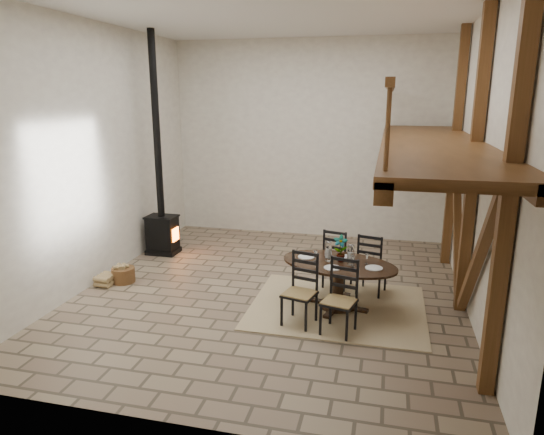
% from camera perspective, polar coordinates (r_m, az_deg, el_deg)
% --- Properties ---
extents(ground, '(8.00, 8.00, 0.00)m').
position_cam_1_polar(ground, '(9.35, -0.05, -8.62)').
color(ground, '#8B785C').
rests_on(ground, ground).
extents(room_shell, '(7.02, 8.02, 5.01)m').
position_cam_1_polar(room_shell, '(8.44, 7.95, 9.90)').
color(room_shell, white).
rests_on(room_shell, ground).
extents(rug, '(3.00, 2.50, 0.02)m').
position_cam_1_polar(rug, '(8.75, 7.69, -10.38)').
color(rug, tan).
rests_on(rug, ground).
extents(dining_table, '(2.27, 2.47, 1.31)m').
position_cam_1_polar(dining_table, '(8.57, 7.79, -7.59)').
color(dining_table, black).
rests_on(dining_table, ground).
extents(wood_stove, '(0.71, 0.55, 5.00)m').
position_cam_1_polar(wood_stove, '(11.47, -12.93, 1.20)').
color(wood_stove, black).
rests_on(wood_stove, ground).
extents(log_basket, '(0.45, 0.45, 0.37)m').
position_cam_1_polar(log_basket, '(10.16, -17.09, -6.40)').
color(log_basket, brown).
rests_on(log_basket, ground).
extents(log_stack, '(0.33, 0.44, 0.22)m').
position_cam_1_polar(log_stack, '(10.13, -18.90, -6.93)').
color(log_stack, tan).
rests_on(log_stack, ground).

